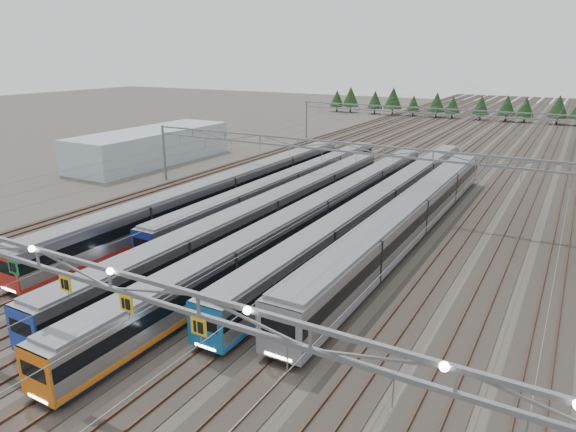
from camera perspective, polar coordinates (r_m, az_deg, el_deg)
The scene contains 13 objects.
ground at distance 34.48m, azimuth -24.38°, elevation -15.53°, with size 400.00×400.00×0.00m, color #47423A.
track_bed at distance 119.59m, azimuth 17.64°, elevation 8.93°, with size 54.00×260.00×5.42m.
train_a at distance 62.18m, azimuth -6.93°, elevation 2.81°, with size 2.95×55.86×3.84m.
train_b at distance 66.05m, azimuth 0.17°, elevation 3.58°, with size 2.53×52.09×3.29m.
train_c at distance 53.23m, azimuth -2.39°, elevation 0.23°, with size 2.75×55.09×3.59m.
train_d at distance 53.22m, azimuth 3.15°, elevation 0.15°, with size 2.67×64.73×3.47m.
train_e at distance 58.52m, azimuth 10.56°, elevation 1.52°, with size 2.69×63.95×3.49m.
train_f at distance 53.18m, azimuth 13.57°, elevation 0.02°, with size 3.14×52.87×4.10m.
gantry_near at distance 31.35m, azimuth -26.23°, elevation -4.58°, with size 56.36×0.61×8.08m.
gantry_mid at distance 62.18m, azimuth 5.67°, elevation 6.84°, with size 56.36×0.36×8.00m.
gantry_far at distance 104.47m, azimuth 16.05°, elevation 10.63°, with size 56.36×0.36×8.00m.
west_shed at distance 91.77m, azimuth -14.90°, elevation 7.52°, with size 10.00×30.00×5.46m, color #AAC0CB.
treeline at distance 156.01m, azimuth 19.32°, elevation 11.66°, with size 87.50×5.60×7.02m.
Camera 1 is at (24.81, -15.82, 17.99)m, focal length 32.00 mm.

